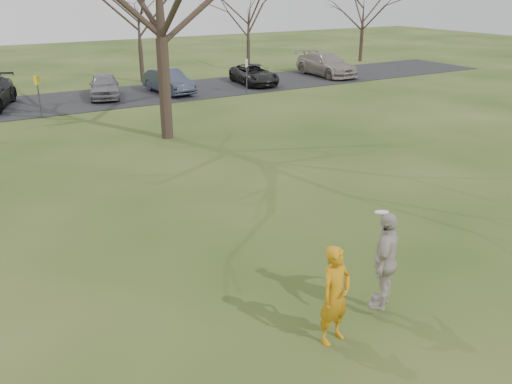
# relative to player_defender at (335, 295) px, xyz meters

# --- Properties ---
(ground) EXTENTS (120.00, 120.00, 0.00)m
(ground) POSITION_rel_player_defender_xyz_m (0.73, 0.08, -0.97)
(ground) COLOR #1E380F
(ground) RESTS_ON ground
(parking_strip) EXTENTS (62.00, 6.50, 0.04)m
(parking_strip) POSITION_rel_player_defender_xyz_m (0.73, 25.08, -0.95)
(parking_strip) COLOR black
(parking_strip) RESTS_ON ground
(player_defender) EXTENTS (0.78, 0.59, 1.95)m
(player_defender) POSITION_rel_player_defender_xyz_m (0.00, 0.00, 0.00)
(player_defender) COLOR #BE7C0F
(player_defender) RESTS_ON ground
(car_4) EXTENTS (2.69, 4.40, 1.40)m
(car_4) POSITION_rel_player_defender_xyz_m (2.88, 25.18, -0.24)
(car_4) COLOR slate
(car_4) RESTS_ON parking_strip
(car_5) EXTENTS (1.97, 4.47, 1.43)m
(car_5) POSITION_rel_player_defender_xyz_m (6.66, 24.61, -0.22)
(car_5) COLOR #333B4D
(car_5) RESTS_ON parking_strip
(car_6) EXTENTS (2.74, 4.86, 1.28)m
(car_6) POSITION_rel_player_defender_xyz_m (12.75, 24.64, -0.29)
(car_6) COLOR black
(car_6) RESTS_ON parking_strip
(car_7) EXTENTS (2.36, 5.57, 1.60)m
(car_7) POSITION_rel_player_defender_xyz_m (19.10, 25.05, -0.13)
(car_7) COLOR gray
(car_7) RESTS_ON parking_strip
(catching_play) EXTENTS (1.27, 1.08, 2.05)m
(catching_play) POSITION_rel_player_defender_xyz_m (1.40, 0.21, 0.24)
(catching_play) COLOR #B5AAA2
(catching_play) RESTS_ON ground
(sign_yellow) EXTENTS (0.35, 0.35, 2.08)m
(sign_yellow) POSITION_rel_player_defender_xyz_m (-1.27, 22.08, 0.48)
(sign_yellow) COLOR #47474C
(sign_yellow) RESTS_ON ground
(sign_white) EXTENTS (0.35, 0.35, 2.08)m
(sign_white) POSITION_rel_player_defender_xyz_m (10.73, 22.08, 0.48)
(sign_white) COLOR #47474C
(sign_white) RESTS_ON ground
(small_tree_row) EXTENTS (55.00, 5.90, 8.50)m
(small_tree_row) POSITION_rel_player_defender_xyz_m (5.11, 30.14, 2.92)
(small_tree_row) COLOR #352821
(small_tree_row) RESTS_ON ground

